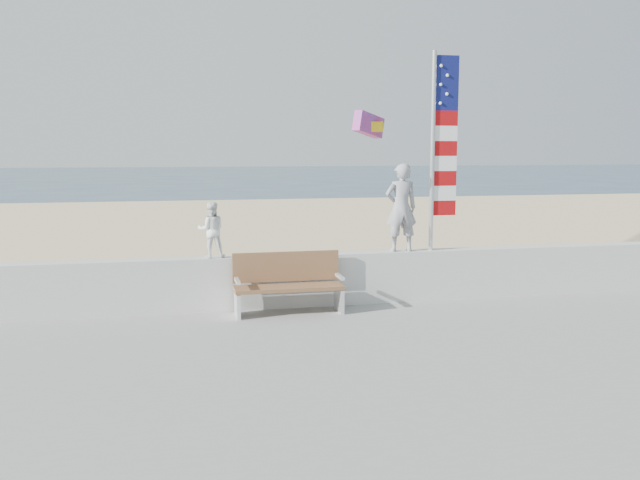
# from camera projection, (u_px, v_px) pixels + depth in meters

# --- Properties ---
(ground) EXTENTS (220.00, 220.00, 0.00)m
(ground) POSITION_uv_depth(u_px,v_px,m) (333.00, 348.00, 9.88)
(ground) COLOR #2A4154
(ground) RESTS_ON ground
(sand) EXTENTS (90.00, 40.00, 0.08)m
(sand) POSITION_uv_depth(u_px,v_px,m) (256.00, 254.00, 18.59)
(sand) COLOR beige
(sand) RESTS_ON ground
(boardwalk) EXTENTS (50.00, 12.40, 0.10)m
(boardwalk) POSITION_uv_depth(u_px,v_px,m) (440.00, 461.00, 6.00)
(boardwalk) COLOR gray
(boardwalk) RESTS_ON sand
(seawall) EXTENTS (30.00, 0.35, 0.90)m
(seawall) POSITION_uv_depth(u_px,v_px,m) (306.00, 280.00, 11.74)
(seawall) COLOR silver
(seawall) RESTS_ON boardwalk
(adult) EXTENTS (0.58, 0.40, 1.56)m
(adult) POSITION_uv_depth(u_px,v_px,m) (401.00, 208.00, 11.94)
(adult) COLOR gray
(adult) RESTS_ON seawall
(child) EXTENTS (0.46, 0.35, 0.94)m
(child) POSITION_uv_depth(u_px,v_px,m) (211.00, 230.00, 11.27)
(child) COLOR white
(child) RESTS_ON seawall
(bench) EXTENTS (1.80, 0.57, 1.00)m
(bench) POSITION_uv_depth(u_px,v_px,m) (288.00, 283.00, 11.20)
(bench) COLOR brown
(bench) RESTS_ON boardwalk
(flag) EXTENTS (0.50, 0.08, 3.50)m
(flag) POSITION_uv_depth(u_px,v_px,m) (439.00, 143.00, 11.94)
(flag) COLOR silver
(flag) RESTS_ON seawall
(parafoil_kite) EXTENTS (0.85, 0.68, 0.60)m
(parafoil_kite) POSITION_uv_depth(u_px,v_px,m) (370.00, 125.00, 14.94)
(parafoil_kite) COLOR #FB1B2D
(parafoil_kite) RESTS_ON ground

